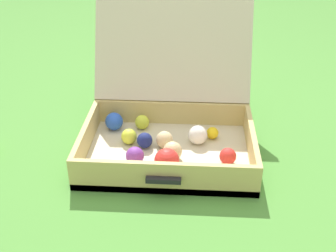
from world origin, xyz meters
TOP-DOWN VIEW (x-y plane):
  - ground_plane at (0.00, 0.00)m, footprint 16.00×16.00m
  - open_suitcase at (-0.03, 0.15)m, footprint 0.60×0.65m

SIDE VIEW (x-z plane):
  - ground_plane at x=0.00m, z-range 0.00..0.00m
  - open_suitcase at x=-0.03m, z-range -0.14..0.36m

